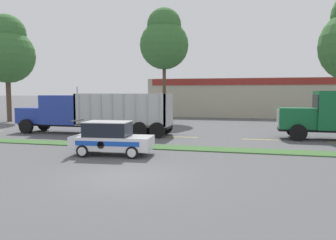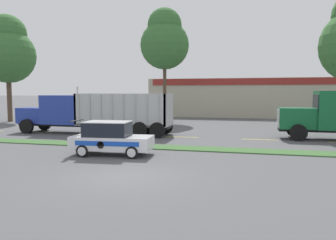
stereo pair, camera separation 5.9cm
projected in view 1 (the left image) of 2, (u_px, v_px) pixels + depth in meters
ground_plane at (124, 177)px, 12.37m from camera, size 600.00×600.00×0.00m
grass_verge at (167, 147)px, 18.78m from camera, size 120.00×1.50×0.06m
centre_line_2 at (48, 133)px, 25.98m from camera, size 2.40×0.14×0.01m
centre_line_3 at (111, 135)px, 24.69m from camera, size 2.40×0.14×0.01m
centre_line_4 at (182, 137)px, 23.40m from camera, size 2.40×0.14×0.01m
centre_line_5 at (260, 140)px, 22.12m from camera, size 2.40×0.14×0.01m
dump_truck_mid at (80, 114)px, 25.41m from camera, size 12.37×2.59×3.61m
rally_car at (111, 138)px, 16.63m from camera, size 4.17×2.09×1.75m
store_building_backdrop at (246, 97)px, 46.13m from camera, size 25.17×12.10×4.98m
tree_behind_right at (164, 40)px, 35.83m from camera, size 5.34×5.34×12.39m
tree_behind_far_right at (7, 50)px, 35.38m from camera, size 5.89×5.89×11.58m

